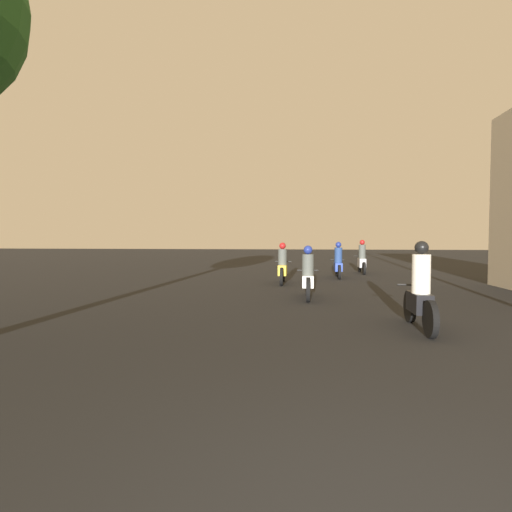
% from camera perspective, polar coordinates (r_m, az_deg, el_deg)
% --- Properties ---
extents(motorcycle_black, '(0.60, 1.91, 1.61)m').
position_cam_1_polar(motorcycle_black, '(7.83, 22.38, -5.05)').
color(motorcycle_black, black).
rests_on(motorcycle_black, ground_plane).
extents(motorcycle_white, '(0.60, 1.95, 1.46)m').
position_cam_1_polar(motorcycle_white, '(11.08, 7.42, -3.00)').
color(motorcycle_white, black).
rests_on(motorcycle_white, ground_plane).
extents(motorcycle_yellow, '(0.60, 1.96, 1.51)m').
position_cam_1_polar(motorcycle_yellow, '(14.65, 3.81, -1.61)').
color(motorcycle_yellow, black).
rests_on(motorcycle_yellow, ground_plane).
extents(motorcycle_blue, '(0.60, 1.84, 1.52)m').
position_cam_1_polar(motorcycle_blue, '(17.13, 11.65, -1.07)').
color(motorcycle_blue, black).
rests_on(motorcycle_blue, ground_plane).
extents(motorcycle_silver, '(0.60, 2.07, 1.60)m').
position_cam_1_polar(motorcycle_silver, '(19.64, 14.89, -0.54)').
color(motorcycle_silver, black).
rests_on(motorcycle_silver, ground_plane).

